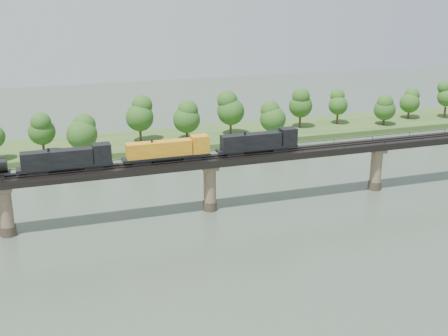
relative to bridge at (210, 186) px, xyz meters
name	(u,v)px	position (x,y,z in m)	size (l,w,h in m)	color
ground	(264,276)	(0.00, -30.00, -5.46)	(400.00, 400.00, 0.00)	#374638
far_bank	(156,141)	(0.00, 55.00, -4.66)	(300.00, 24.00, 1.60)	#335120
bridge	(210,186)	(0.00, 0.00, 0.00)	(236.00, 30.00, 11.50)	#473A2D
bridge_superstructure	(210,157)	(0.00, 0.00, 6.33)	(220.00, 4.90, 0.75)	black
far_treeline	(130,120)	(-8.21, 50.52, 3.37)	(289.06, 17.54, 13.60)	#382619
freight_train	(134,154)	(-15.36, 0.00, 8.39)	(71.50, 2.79, 4.92)	black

